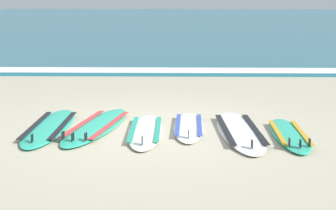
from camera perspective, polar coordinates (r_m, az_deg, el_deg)
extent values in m
plane|color=#B7AD93|center=(8.19, -1.81, -2.73)|extent=(80.00, 80.00, 0.00)
cube|color=#23667A|center=(43.33, 0.63, 9.50)|extent=(80.00, 60.00, 0.10)
cube|color=white|center=(13.90, -0.57, 3.72)|extent=(80.00, 0.94, 0.11)
ellipsoid|color=#2DB793|center=(8.41, -13.09, -2.40)|extent=(0.63, 2.48, 0.07)
cube|color=black|center=(8.45, -14.57, -2.11)|extent=(0.09, 1.73, 0.01)
cube|color=black|center=(8.34, -11.62, -2.15)|extent=(0.09, 1.73, 0.01)
cube|color=black|center=(7.49, -14.94, -3.59)|extent=(0.01, 0.09, 0.11)
ellipsoid|color=#2DB793|center=(8.33, -7.96, -2.34)|extent=(1.11, 2.60, 0.07)
cube|color=#D13838|center=(8.40, -9.43, -1.98)|extent=(0.43, 1.76, 0.01)
cube|color=#D13838|center=(8.24, -6.48, -2.16)|extent=(0.43, 1.76, 0.01)
cube|color=black|center=(7.42, -10.59, -3.53)|extent=(0.03, 0.09, 0.11)
cube|color=black|center=(7.54, -11.64, -3.32)|extent=(0.03, 0.09, 0.11)
cube|color=black|center=(7.41, -9.17, -3.50)|extent=(0.03, 0.09, 0.11)
ellipsoid|color=silver|center=(7.96, -2.54, -2.92)|extent=(0.56, 2.14, 0.07)
cube|color=teal|center=(7.96, -3.93, -2.63)|extent=(0.09, 1.50, 0.01)
cube|color=teal|center=(7.94, -1.15, -2.64)|extent=(0.09, 1.50, 0.01)
cube|color=black|center=(7.13, -2.90, -3.97)|extent=(0.01, 0.09, 0.11)
ellipsoid|color=white|center=(8.21, 2.32, -2.44)|extent=(0.53, 1.95, 0.07)
cube|color=#334CB2|center=(8.20, 1.10, -2.15)|extent=(0.10, 1.36, 0.01)
cube|color=#334CB2|center=(8.20, 3.54, -2.17)|extent=(0.10, 1.36, 0.01)
cube|color=black|center=(7.46, 2.30, -3.24)|extent=(0.01, 0.09, 0.11)
ellipsoid|color=white|center=(8.03, 8.01, -2.89)|extent=(0.77, 2.61, 0.07)
cube|color=black|center=(7.98, 6.37, -2.63)|extent=(0.17, 1.81, 0.01)
cube|color=black|center=(8.06, 9.65, -2.59)|extent=(0.17, 1.81, 0.01)
cube|color=black|center=(7.05, 9.36, -4.31)|extent=(0.02, 0.09, 0.11)
ellipsoid|color=#2DB793|center=(7.96, 13.40, -3.24)|extent=(0.55, 2.01, 0.07)
cube|color=gold|center=(7.92, 12.14, -2.95)|extent=(0.11, 1.40, 0.01)
cube|color=gold|center=(7.99, 14.68, -2.95)|extent=(0.11, 1.40, 0.01)
cube|color=black|center=(7.20, 14.56, -4.19)|extent=(0.01, 0.09, 0.11)
cube|color=black|center=(7.23, 13.40, -4.06)|extent=(0.01, 0.09, 0.11)
cube|color=black|center=(7.29, 15.52, -4.05)|extent=(0.01, 0.09, 0.11)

